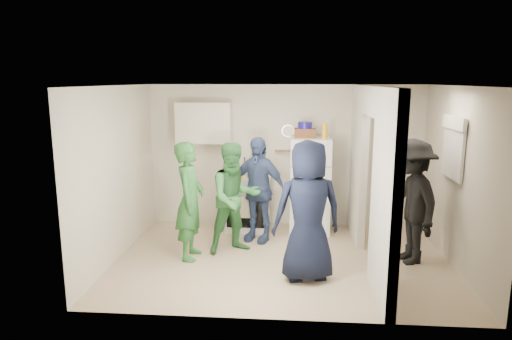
{
  "coord_description": "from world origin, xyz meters",
  "views": [
    {
      "loc": [
        0.11,
        -6.28,
        2.58
      ],
      "look_at": [
        -0.41,
        0.4,
        1.25
      ],
      "focal_mm": 32.0,
      "sensor_mm": 36.0,
      "label": 1
    }
  ],
  "objects_px": {
    "person_navy": "(308,211)",
    "fridge": "(310,185)",
    "person_green_center": "(235,198)",
    "yellow_cup_stack_top": "(325,131)",
    "person_nook": "(411,202)",
    "person_denim": "(258,189)",
    "stove": "(248,203)",
    "wicker_basket": "(305,133)",
    "blue_bowl": "(305,125)",
    "person_green_left": "(190,201)"
  },
  "relations": [
    {
      "from": "person_navy",
      "to": "fridge",
      "type": "bearing_deg",
      "value": -106.65
    },
    {
      "from": "person_green_center",
      "to": "yellow_cup_stack_top",
      "type": "bearing_deg",
      "value": 6.2
    },
    {
      "from": "fridge",
      "to": "person_nook",
      "type": "bearing_deg",
      "value": -42.23
    },
    {
      "from": "person_denim",
      "to": "person_green_center",
      "type": "bearing_deg",
      "value": -97.93
    },
    {
      "from": "stove",
      "to": "yellow_cup_stack_top",
      "type": "height_order",
      "value": "yellow_cup_stack_top"
    },
    {
      "from": "person_green_center",
      "to": "person_navy",
      "type": "height_order",
      "value": "person_navy"
    },
    {
      "from": "yellow_cup_stack_top",
      "to": "person_navy",
      "type": "bearing_deg",
      "value": -99.85
    },
    {
      "from": "fridge",
      "to": "yellow_cup_stack_top",
      "type": "distance_m",
      "value": 0.97
    },
    {
      "from": "wicker_basket",
      "to": "person_navy",
      "type": "height_order",
      "value": "person_navy"
    },
    {
      "from": "wicker_basket",
      "to": "person_denim",
      "type": "height_order",
      "value": "wicker_basket"
    },
    {
      "from": "blue_bowl",
      "to": "person_navy",
      "type": "relative_size",
      "value": 0.13
    },
    {
      "from": "fridge",
      "to": "blue_bowl",
      "type": "distance_m",
      "value": 1.02
    },
    {
      "from": "person_green_left",
      "to": "person_navy",
      "type": "bearing_deg",
      "value": -108.57
    },
    {
      "from": "wicker_basket",
      "to": "stove",
      "type": "bearing_deg",
      "value": -178.81
    },
    {
      "from": "yellow_cup_stack_top",
      "to": "person_denim",
      "type": "xyz_separation_m",
      "value": [
        -1.07,
        -0.43,
        -0.9
      ]
    },
    {
      "from": "yellow_cup_stack_top",
      "to": "person_green_center",
      "type": "height_order",
      "value": "yellow_cup_stack_top"
    },
    {
      "from": "person_green_center",
      "to": "person_navy",
      "type": "distance_m",
      "value": 1.39
    },
    {
      "from": "person_denim",
      "to": "blue_bowl",
      "type": "bearing_deg",
      "value": 60.36
    },
    {
      "from": "person_denim",
      "to": "fridge",
      "type": "bearing_deg",
      "value": 54.62
    },
    {
      "from": "person_green_left",
      "to": "person_navy",
      "type": "xyz_separation_m",
      "value": [
        1.67,
        -0.61,
        0.06
      ]
    },
    {
      "from": "person_green_center",
      "to": "person_nook",
      "type": "xyz_separation_m",
      "value": [
        2.53,
        -0.2,
        0.05
      ]
    },
    {
      "from": "person_nook",
      "to": "wicker_basket",
      "type": "bearing_deg",
      "value": -145.11
    },
    {
      "from": "blue_bowl",
      "to": "person_navy",
      "type": "distance_m",
      "value": 2.19
    },
    {
      "from": "wicker_basket",
      "to": "person_green_left",
      "type": "relative_size",
      "value": 0.2
    },
    {
      "from": "person_navy",
      "to": "stove",
      "type": "bearing_deg",
      "value": -77.81
    },
    {
      "from": "person_denim",
      "to": "wicker_basket",
      "type": "bearing_deg",
      "value": 60.36
    },
    {
      "from": "stove",
      "to": "wicker_basket",
      "type": "xyz_separation_m",
      "value": [
        0.96,
        0.02,
        1.24
      ]
    },
    {
      "from": "wicker_basket",
      "to": "person_green_left",
      "type": "xyz_separation_m",
      "value": [
        -1.68,
        -1.39,
        -0.84
      ]
    },
    {
      "from": "person_denim",
      "to": "person_nook",
      "type": "relative_size",
      "value": 0.96
    },
    {
      "from": "wicker_basket",
      "to": "person_navy",
      "type": "xyz_separation_m",
      "value": [
        -0.0,
        -2.0,
        -0.78
      ]
    },
    {
      "from": "stove",
      "to": "blue_bowl",
      "type": "xyz_separation_m",
      "value": [
        0.96,
        0.02,
        1.37
      ]
    },
    {
      "from": "stove",
      "to": "person_navy",
      "type": "height_order",
      "value": "person_navy"
    },
    {
      "from": "person_green_left",
      "to": "person_navy",
      "type": "height_order",
      "value": "person_navy"
    },
    {
      "from": "blue_bowl",
      "to": "person_denim",
      "type": "height_order",
      "value": "blue_bowl"
    },
    {
      "from": "stove",
      "to": "person_nook",
      "type": "bearing_deg",
      "value": -27.7
    },
    {
      "from": "person_denim",
      "to": "person_navy",
      "type": "height_order",
      "value": "person_navy"
    },
    {
      "from": "fridge",
      "to": "person_navy",
      "type": "bearing_deg",
      "value": -92.96
    },
    {
      "from": "fridge",
      "to": "yellow_cup_stack_top",
      "type": "height_order",
      "value": "yellow_cup_stack_top"
    },
    {
      "from": "yellow_cup_stack_top",
      "to": "stove",
      "type": "bearing_deg",
      "value": 174.2
    },
    {
      "from": "fridge",
      "to": "blue_bowl",
      "type": "height_order",
      "value": "blue_bowl"
    },
    {
      "from": "yellow_cup_stack_top",
      "to": "person_green_center",
      "type": "bearing_deg",
      "value": -145.63
    },
    {
      "from": "blue_bowl",
      "to": "person_green_center",
      "type": "xyz_separation_m",
      "value": [
        -1.06,
        -1.09,
        -1.0
      ]
    },
    {
      "from": "stove",
      "to": "person_green_left",
      "type": "distance_m",
      "value": 1.6
    },
    {
      "from": "person_green_center",
      "to": "stove",
      "type": "bearing_deg",
      "value": 56.52
    },
    {
      "from": "yellow_cup_stack_top",
      "to": "person_green_left",
      "type": "bearing_deg",
      "value": -148.16
    },
    {
      "from": "blue_bowl",
      "to": "yellow_cup_stack_top",
      "type": "xyz_separation_m",
      "value": [
        0.32,
        -0.15,
        -0.08
      ]
    },
    {
      "from": "person_green_center",
      "to": "person_denim",
      "type": "relative_size",
      "value": 0.98
    },
    {
      "from": "stove",
      "to": "yellow_cup_stack_top",
      "type": "bearing_deg",
      "value": -5.8
    },
    {
      "from": "yellow_cup_stack_top",
      "to": "person_navy",
      "type": "xyz_separation_m",
      "value": [
        -0.32,
        -1.85,
        -0.83
      ]
    },
    {
      "from": "fridge",
      "to": "person_green_center",
      "type": "height_order",
      "value": "person_green_center"
    }
  ]
}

